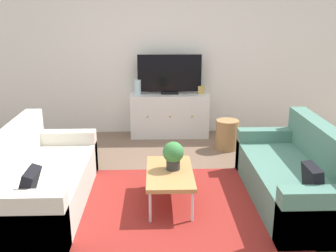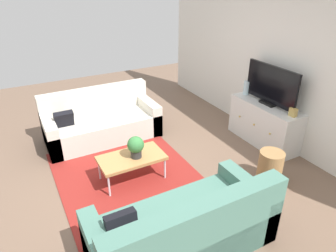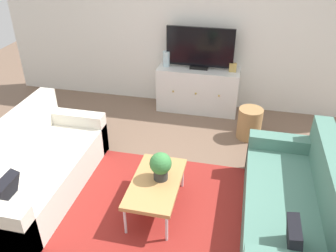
{
  "view_description": "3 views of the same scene",
  "coord_description": "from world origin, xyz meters",
  "px_view_note": "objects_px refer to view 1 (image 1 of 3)",
  "views": [
    {
      "loc": [
        -0.15,
        -3.99,
        2.07
      ],
      "look_at": [
        0.0,
        0.47,
        0.71
      ],
      "focal_mm": 41.88,
      "sensor_mm": 36.0,
      "label": 1
    },
    {
      "loc": [
        3.34,
        -1.34,
        2.66
      ],
      "look_at": [
        0.0,
        0.47,
        0.71
      ],
      "focal_mm": 32.49,
      "sensor_mm": 36.0,
      "label": 2
    },
    {
      "loc": [
        0.74,
        -2.82,
        2.73
      ],
      "look_at": [
        0.0,
        0.47,
        0.71
      ],
      "focal_mm": 37.41,
      "sensor_mm": 36.0,
      "label": 3
    }
  ],
  "objects_px": {
    "couch_left_side": "(36,182)",
    "flat_screen_tv": "(169,74)",
    "coffee_table": "(170,174)",
    "potted_plant": "(173,154)",
    "mantel_clock": "(201,90)",
    "wicker_basket": "(227,135)",
    "couch_right_side": "(301,178)",
    "tv_console": "(169,115)",
    "glass_vase": "(138,87)"
  },
  "relations": [
    {
      "from": "potted_plant",
      "to": "couch_left_side",
      "type": "bearing_deg",
      "value": -177.79
    },
    {
      "from": "couch_right_side",
      "to": "potted_plant",
      "type": "distance_m",
      "value": 1.43
    },
    {
      "from": "potted_plant",
      "to": "wicker_basket",
      "type": "xyz_separation_m",
      "value": [
        0.89,
        1.64,
        -0.32
      ]
    },
    {
      "from": "couch_left_side",
      "to": "flat_screen_tv",
      "type": "xyz_separation_m",
      "value": [
        1.52,
        2.39,
        0.75
      ]
    },
    {
      "from": "couch_left_side",
      "to": "mantel_clock",
      "type": "relative_size",
      "value": 14.7
    },
    {
      "from": "couch_right_side",
      "to": "flat_screen_tv",
      "type": "distance_m",
      "value": 2.85
    },
    {
      "from": "tv_console",
      "to": "potted_plant",
      "type": "bearing_deg",
      "value": -91.1
    },
    {
      "from": "glass_vase",
      "to": "flat_screen_tv",
      "type": "bearing_deg",
      "value": 2.21
    },
    {
      "from": "coffee_table",
      "to": "wicker_basket",
      "type": "distance_m",
      "value": 1.94
    },
    {
      "from": "mantel_clock",
      "to": "wicker_basket",
      "type": "height_order",
      "value": "mantel_clock"
    },
    {
      "from": "mantel_clock",
      "to": "tv_console",
      "type": "bearing_deg",
      "value": -179.99
    },
    {
      "from": "couch_left_side",
      "to": "mantel_clock",
      "type": "xyz_separation_m",
      "value": [
        2.04,
        2.37,
        0.5
      ]
    },
    {
      "from": "couch_left_side",
      "to": "wicker_basket",
      "type": "distance_m",
      "value": 2.91
    },
    {
      "from": "tv_console",
      "to": "flat_screen_tv",
      "type": "distance_m",
      "value": 0.67
    },
    {
      "from": "potted_plant",
      "to": "coffee_table",
      "type": "bearing_deg",
      "value": -124.6
    },
    {
      "from": "couch_left_side",
      "to": "potted_plant",
      "type": "xyz_separation_m",
      "value": [
        1.48,
        0.06,
        0.27
      ]
    },
    {
      "from": "tv_console",
      "to": "wicker_basket",
      "type": "height_order",
      "value": "tv_console"
    },
    {
      "from": "couch_right_side",
      "to": "potted_plant",
      "type": "relative_size",
      "value": 6.14
    },
    {
      "from": "couch_left_side",
      "to": "couch_right_side",
      "type": "xyz_separation_m",
      "value": [
        2.88,
        0.0,
        0.0
      ]
    },
    {
      "from": "flat_screen_tv",
      "to": "wicker_basket",
      "type": "height_order",
      "value": "flat_screen_tv"
    },
    {
      "from": "mantel_clock",
      "to": "couch_left_side",
      "type": "bearing_deg",
      "value": -130.68
    },
    {
      "from": "wicker_basket",
      "to": "coffee_table",
      "type": "bearing_deg",
      "value": -118.76
    },
    {
      "from": "potted_plant",
      "to": "wicker_basket",
      "type": "distance_m",
      "value": 1.89
    },
    {
      "from": "coffee_table",
      "to": "couch_left_side",
      "type": "bearing_deg",
      "value": -179.99
    },
    {
      "from": "coffee_table",
      "to": "wicker_basket",
      "type": "relative_size",
      "value": 2.0
    },
    {
      "from": "coffee_table",
      "to": "potted_plant",
      "type": "bearing_deg",
      "value": 55.4
    },
    {
      "from": "flat_screen_tv",
      "to": "mantel_clock",
      "type": "xyz_separation_m",
      "value": [
        0.52,
        -0.02,
        -0.25
      ]
    },
    {
      "from": "coffee_table",
      "to": "tv_console",
      "type": "relative_size",
      "value": 0.71
    },
    {
      "from": "couch_right_side",
      "to": "flat_screen_tv",
      "type": "height_order",
      "value": "flat_screen_tv"
    },
    {
      "from": "coffee_table",
      "to": "wicker_basket",
      "type": "height_order",
      "value": "wicker_basket"
    },
    {
      "from": "couch_right_side",
      "to": "glass_vase",
      "type": "height_order",
      "value": "glass_vase"
    },
    {
      "from": "potted_plant",
      "to": "glass_vase",
      "type": "bearing_deg",
      "value": 101.53
    },
    {
      "from": "mantel_clock",
      "to": "wicker_basket",
      "type": "bearing_deg",
      "value": -64.23
    },
    {
      "from": "flat_screen_tv",
      "to": "wicker_basket",
      "type": "xyz_separation_m",
      "value": [
        0.85,
        -0.7,
        -0.8
      ]
    },
    {
      "from": "couch_right_side",
      "to": "coffee_table",
      "type": "bearing_deg",
      "value": 179.99
    },
    {
      "from": "couch_right_side",
      "to": "tv_console",
      "type": "xyz_separation_m",
      "value": [
        -1.36,
        2.37,
        0.08
      ]
    },
    {
      "from": "couch_left_side",
      "to": "flat_screen_tv",
      "type": "distance_m",
      "value": 2.94
    },
    {
      "from": "coffee_table",
      "to": "mantel_clock",
      "type": "distance_m",
      "value": 2.49
    },
    {
      "from": "couch_left_side",
      "to": "potted_plant",
      "type": "relative_size",
      "value": 6.14
    },
    {
      "from": "coffee_table",
      "to": "couch_right_side",
      "type": "bearing_deg",
      "value": -0.01
    },
    {
      "from": "glass_vase",
      "to": "mantel_clock",
      "type": "height_order",
      "value": "glass_vase"
    },
    {
      "from": "mantel_clock",
      "to": "wicker_basket",
      "type": "relative_size",
      "value": 0.29
    },
    {
      "from": "couch_left_side",
      "to": "coffee_table",
      "type": "xyz_separation_m",
      "value": [
        1.44,
        0.0,
        0.07
      ]
    },
    {
      "from": "tv_console",
      "to": "wicker_basket",
      "type": "bearing_deg",
      "value": -38.82
    },
    {
      "from": "flat_screen_tv",
      "to": "glass_vase",
      "type": "xyz_separation_m",
      "value": [
        -0.52,
        -0.02,
        -0.2
      ]
    },
    {
      "from": "coffee_table",
      "to": "tv_console",
      "type": "height_order",
      "value": "tv_console"
    },
    {
      "from": "couch_left_side",
      "to": "potted_plant",
      "type": "bearing_deg",
      "value": 2.21
    },
    {
      "from": "potted_plant",
      "to": "tv_console",
      "type": "relative_size",
      "value": 0.24
    },
    {
      "from": "couch_right_side",
      "to": "glass_vase",
      "type": "relative_size",
      "value": 8.02
    },
    {
      "from": "flat_screen_tv",
      "to": "mantel_clock",
      "type": "distance_m",
      "value": 0.58
    }
  ]
}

